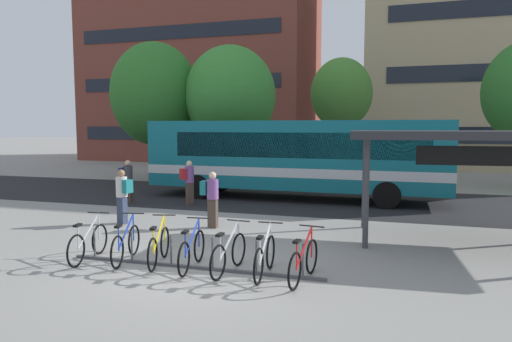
{
  "coord_description": "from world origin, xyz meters",
  "views": [
    {
      "loc": [
        3.8,
        -8.39,
        2.96
      ],
      "look_at": [
        -0.05,
        4.37,
        1.65
      ],
      "focal_mm": 31.71,
      "sensor_mm": 36.0,
      "label": 1
    }
  ],
  "objects_px": {
    "parked_bicycle_yellow_2": "(159,247)",
    "commuter_red_pack_0": "(189,179)",
    "parked_bicycle_silver_4": "(229,254)",
    "commuter_teal_pack_3": "(123,193)",
    "parked_bicycle_blue_3": "(192,251)",
    "parked_bicycle_red_6": "(304,262)",
    "parked_bicycle_white_5": "(265,257)",
    "commuter_teal_pack_1": "(211,196)",
    "parked_bicycle_silver_0": "(88,243)",
    "commuter_navy_pack_2": "(127,178)",
    "street_tree_2": "(155,94)",
    "street_tree_3": "(230,96)",
    "city_bus": "(292,156)",
    "parked_bicycle_blue_1": "(126,244)",
    "transit_shelter": "(493,138)",
    "street_tree_1": "(341,94)"
  },
  "relations": [
    {
      "from": "parked_bicycle_silver_0",
      "to": "street_tree_2",
      "type": "bearing_deg",
      "value": 15.6
    },
    {
      "from": "commuter_red_pack_0",
      "to": "street_tree_3",
      "type": "relative_size",
      "value": 0.23
    },
    {
      "from": "parked_bicycle_yellow_2",
      "to": "commuter_teal_pack_1",
      "type": "xyz_separation_m",
      "value": [
        -0.27,
        3.63,
        0.57
      ]
    },
    {
      "from": "commuter_navy_pack_2",
      "to": "street_tree_2",
      "type": "distance_m",
      "value": 8.79
    },
    {
      "from": "commuter_teal_pack_3",
      "to": "parked_bicycle_red_6",
      "type": "bearing_deg",
      "value": 164.63
    },
    {
      "from": "parked_bicycle_white_5",
      "to": "street_tree_2",
      "type": "height_order",
      "value": "street_tree_2"
    },
    {
      "from": "parked_bicycle_blue_1",
      "to": "transit_shelter",
      "type": "relative_size",
      "value": 0.24
    },
    {
      "from": "parked_bicycle_blue_3",
      "to": "commuter_red_pack_0",
      "type": "bearing_deg",
      "value": 18.97
    },
    {
      "from": "parked_bicycle_white_5",
      "to": "commuter_teal_pack_1",
      "type": "relative_size",
      "value": 1.04
    },
    {
      "from": "parked_bicycle_silver_0",
      "to": "parked_bicycle_yellow_2",
      "type": "bearing_deg",
      "value": -91.25
    },
    {
      "from": "parked_bicycle_white_5",
      "to": "street_tree_3",
      "type": "bearing_deg",
      "value": 20.17
    },
    {
      "from": "street_tree_1",
      "to": "commuter_teal_pack_1",
      "type": "bearing_deg",
      "value": -98.14
    },
    {
      "from": "commuter_teal_pack_3",
      "to": "city_bus",
      "type": "bearing_deg",
      "value": -108.4
    },
    {
      "from": "parked_bicycle_blue_3",
      "to": "parked_bicycle_silver_4",
      "type": "bearing_deg",
      "value": -97.72
    },
    {
      "from": "commuter_red_pack_0",
      "to": "street_tree_3",
      "type": "height_order",
      "value": "street_tree_3"
    },
    {
      "from": "city_bus",
      "to": "street_tree_2",
      "type": "xyz_separation_m",
      "value": [
        -8.82,
        4.61,
        2.99
      ]
    },
    {
      "from": "parked_bicycle_blue_3",
      "to": "parked_bicycle_red_6",
      "type": "relative_size",
      "value": 1.0
    },
    {
      "from": "parked_bicycle_yellow_2",
      "to": "parked_bicycle_blue_3",
      "type": "height_order",
      "value": "same"
    },
    {
      "from": "parked_bicycle_silver_4",
      "to": "parked_bicycle_blue_3",
      "type": "bearing_deg",
      "value": 93.17
    },
    {
      "from": "commuter_navy_pack_2",
      "to": "street_tree_2",
      "type": "relative_size",
      "value": 0.22
    },
    {
      "from": "commuter_navy_pack_2",
      "to": "commuter_teal_pack_1",
      "type": "bearing_deg",
      "value": -34.59
    },
    {
      "from": "parked_bicycle_yellow_2",
      "to": "street_tree_3",
      "type": "relative_size",
      "value": 0.23
    },
    {
      "from": "parked_bicycle_blue_3",
      "to": "commuter_navy_pack_2",
      "type": "relative_size",
      "value": 1.03
    },
    {
      "from": "commuter_red_pack_0",
      "to": "commuter_teal_pack_1",
      "type": "distance_m",
      "value": 4.12
    },
    {
      "from": "parked_bicycle_silver_4",
      "to": "commuter_teal_pack_3",
      "type": "distance_m",
      "value": 5.87
    },
    {
      "from": "city_bus",
      "to": "parked_bicycle_white_5",
      "type": "bearing_deg",
      "value": 100.11
    },
    {
      "from": "city_bus",
      "to": "parked_bicycle_yellow_2",
      "type": "bearing_deg",
      "value": 85.88
    },
    {
      "from": "parked_bicycle_yellow_2",
      "to": "parked_bicycle_blue_3",
      "type": "bearing_deg",
      "value": -110.44
    },
    {
      "from": "parked_bicycle_blue_1",
      "to": "street_tree_2",
      "type": "height_order",
      "value": "street_tree_2"
    },
    {
      "from": "parked_bicycle_silver_4",
      "to": "parked_bicycle_red_6",
      "type": "height_order",
      "value": "same"
    },
    {
      "from": "transit_shelter",
      "to": "commuter_navy_pack_2",
      "type": "xyz_separation_m",
      "value": [
        -12.24,
        2.79,
        -1.72
      ]
    },
    {
      "from": "commuter_teal_pack_3",
      "to": "parked_bicycle_silver_0",
      "type": "bearing_deg",
      "value": 125.99
    },
    {
      "from": "parked_bicycle_silver_4",
      "to": "transit_shelter",
      "type": "bearing_deg",
      "value": -49.32
    },
    {
      "from": "parked_bicycle_white_5",
      "to": "transit_shelter",
      "type": "height_order",
      "value": "transit_shelter"
    },
    {
      "from": "parked_bicycle_blue_3",
      "to": "parked_bicycle_silver_4",
      "type": "distance_m",
      "value": 0.82
    },
    {
      "from": "parked_bicycle_red_6",
      "to": "commuter_navy_pack_2",
      "type": "height_order",
      "value": "commuter_navy_pack_2"
    },
    {
      "from": "parked_bicycle_yellow_2",
      "to": "commuter_red_pack_0",
      "type": "distance_m",
      "value": 7.51
    },
    {
      "from": "commuter_teal_pack_3",
      "to": "street_tree_3",
      "type": "bearing_deg",
      "value": -72.69
    },
    {
      "from": "parked_bicycle_silver_0",
      "to": "parked_bicycle_red_6",
      "type": "xyz_separation_m",
      "value": [
        4.84,
        0.02,
        0.0
      ]
    },
    {
      "from": "commuter_teal_pack_3",
      "to": "street_tree_1",
      "type": "relative_size",
      "value": 0.24
    },
    {
      "from": "commuter_red_pack_0",
      "to": "commuter_navy_pack_2",
      "type": "relative_size",
      "value": 1.01
    },
    {
      "from": "street_tree_2",
      "to": "parked_bicycle_silver_4",
      "type": "bearing_deg",
      "value": -56.04
    },
    {
      "from": "street_tree_2",
      "to": "commuter_teal_pack_3",
      "type": "bearing_deg",
      "value": -65.67
    },
    {
      "from": "city_bus",
      "to": "commuter_teal_pack_3",
      "type": "bearing_deg",
      "value": 58.62
    },
    {
      "from": "commuter_navy_pack_2",
      "to": "commuter_teal_pack_3",
      "type": "xyz_separation_m",
      "value": [
        2.02,
        -3.42,
        -0.0
      ]
    },
    {
      "from": "commuter_teal_pack_1",
      "to": "parked_bicycle_yellow_2",
      "type": "bearing_deg",
      "value": -85.44
    },
    {
      "from": "parked_bicycle_white_5",
      "to": "transit_shelter",
      "type": "distance_m",
      "value": 6.66
    },
    {
      "from": "street_tree_1",
      "to": "street_tree_3",
      "type": "height_order",
      "value": "street_tree_3"
    },
    {
      "from": "parked_bicycle_silver_0",
      "to": "city_bus",
      "type": "bearing_deg",
      "value": -22.54
    },
    {
      "from": "parked_bicycle_white_5",
      "to": "commuter_teal_pack_1",
      "type": "distance_m",
      "value": 4.62
    }
  ]
}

